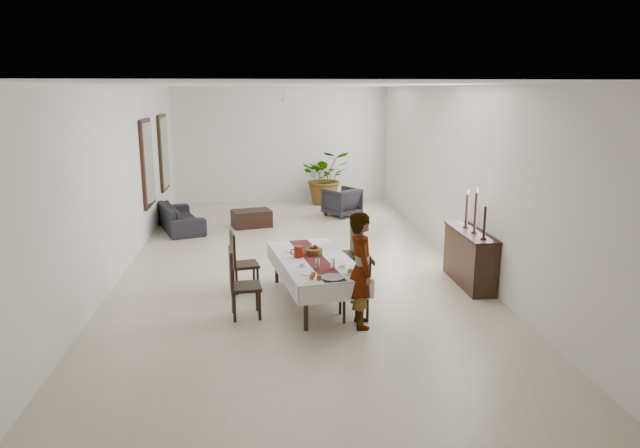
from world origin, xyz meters
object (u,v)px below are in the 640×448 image
(sideboard_body, at_px, (469,258))
(sofa, at_px, (180,217))
(red_pitcher, at_px, (298,252))
(dining_table_top, at_px, (315,261))
(woman, at_px, (361,270))

(sideboard_body, relative_size, sofa, 0.74)
(red_pitcher, distance_m, sofa, 5.36)
(sideboard_body, xyz_separation_m, sofa, (-5.22, 4.34, -0.15))
(dining_table_top, height_order, sofa, dining_table_top)
(dining_table_top, xyz_separation_m, sideboard_body, (2.59, 0.53, -0.21))
(woman, xyz_separation_m, sofa, (-3.16, 5.83, -0.50))
(red_pitcher, relative_size, sideboard_body, 0.12)
(sideboard_body, bearing_deg, red_pitcher, -171.28)
(dining_table_top, height_order, red_pitcher, red_pitcher)
(woman, xyz_separation_m, sideboard_body, (2.06, 1.49, -0.35))
(sofa, bearing_deg, woman, -170.19)
(red_pitcher, relative_size, woman, 0.11)
(red_pitcher, bearing_deg, woman, -53.84)
(woman, bearing_deg, dining_table_top, 28.23)
(red_pitcher, height_order, woman, woman)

